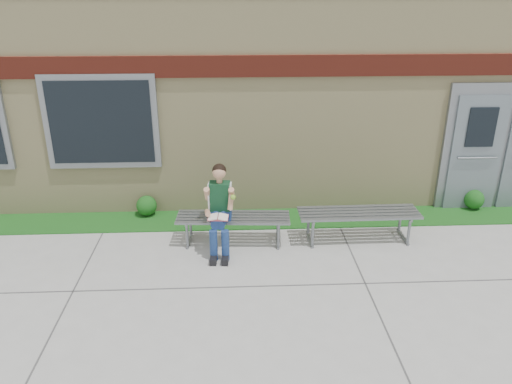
{
  "coord_description": "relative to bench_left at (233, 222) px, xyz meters",
  "views": [
    {
      "loc": [
        -0.8,
        -5.31,
        3.85
      ],
      "look_at": [
        -0.46,
        1.7,
        0.91
      ],
      "focal_mm": 35.0,
      "sensor_mm": 36.0,
      "label": 1
    }
  ],
  "objects": [
    {
      "name": "ground",
      "position": [
        0.82,
        -1.79,
        -0.36
      ],
      "size": [
        80.0,
        80.0,
        0.0
      ],
      "primitive_type": "plane",
      "color": "#9E9E99",
      "rests_on": "ground"
    },
    {
      "name": "grass_strip",
      "position": [
        0.82,
        0.81,
        -0.35
      ],
      "size": [
        16.0,
        0.8,
        0.02
      ],
      "primitive_type": "cube",
      "color": "#124714",
      "rests_on": "ground"
    },
    {
      "name": "school_building",
      "position": [
        0.82,
        4.2,
        1.75
      ],
      "size": [
        16.2,
        6.22,
        4.2
      ],
      "color": "beige",
      "rests_on": "ground"
    },
    {
      "name": "bench_left",
      "position": [
        0.0,
        0.0,
        0.0
      ],
      "size": [
        1.8,
        0.6,
        0.46
      ],
      "rotation": [
        0.0,
        0.0,
        -0.06
      ],
      "color": "slate",
      "rests_on": "ground"
    },
    {
      "name": "bench_right",
      "position": [
        2.0,
        -0.0,
        0.03
      ],
      "size": [
        1.92,
        0.55,
        0.5
      ],
      "rotation": [
        0.0,
        0.0,
        0.01
      ],
      "color": "slate",
      "rests_on": "ground"
    },
    {
      "name": "girl",
      "position": [
        -0.2,
        -0.21,
        0.36
      ],
      "size": [
        0.48,
        0.82,
        1.36
      ],
      "rotation": [
        0.0,
        0.0,
        -0.07
      ],
      "color": "navy",
      "rests_on": "ground"
    },
    {
      "name": "shrub_mid",
      "position": [
        -1.54,
        1.06,
        -0.16
      ],
      "size": [
        0.36,
        0.36,
        0.36
      ],
      "primitive_type": "sphere",
      "color": "#124714",
      "rests_on": "grass_strip"
    },
    {
      "name": "shrub_east",
      "position": [
        4.41,
        1.06,
        -0.16
      ],
      "size": [
        0.36,
        0.36,
        0.36
      ],
      "primitive_type": "sphere",
      "color": "#124714",
      "rests_on": "grass_strip"
    }
  ]
}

